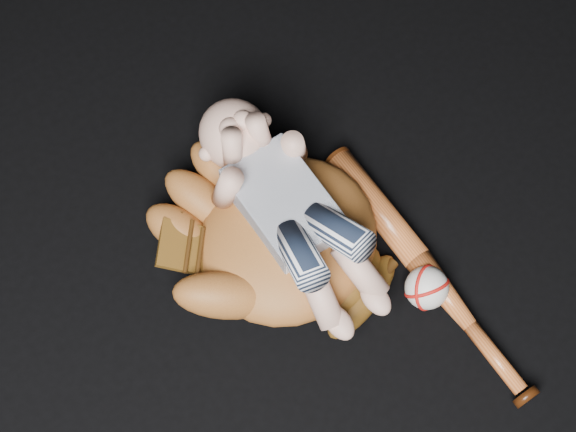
{
  "coord_description": "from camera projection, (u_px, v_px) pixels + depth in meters",
  "views": [
    {
      "loc": [
        -0.22,
        -0.26,
        1.3
      ],
      "look_at": [
        0.08,
        0.2,
        0.07
      ],
      "focal_mm": 55.0,
      "sensor_mm": 36.0,
      "label": 1
    }
  ],
  "objects": [
    {
      "name": "baseball_bat",
      "position": [
        428.0,
        273.0,
        1.36
      ],
      "size": [
        0.06,
        0.49,
        0.05
      ],
      "primitive_type": null,
      "rotation": [
        0.0,
        0.0,
        0.02
      ],
      "color": "#AC5021",
      "rests_on": "ground"
    },
    {
      "name": "baseball_glove",
      "position": [
        288.0,
        235.0,
        1.34
      ],
      "size": [
        0.48,
        0.51,
        0.13
      ],
      "primitive_type": null,
      "rotation": [
        0.0,
        0.0,
        0.35
      ],
      "color": "brown",
      "rests_on": "ground"
    },
    {
      "name": "newborn_baby",
      "position": [
        296.0,
        215.0,
        1.28
      ],
      "size": [
        0.19,
        0.41,
        0.16
      ],
      "primitive_type": null,
      "rotation": [
        0.0,
        0.0,
        0.02
      ],
      "color": "#D39E88",
      "rests_on": "baseball_glove"
    },
    {
      "name": "baseball",
      "position": [
        427.0,
        288.0,
        1.34
      ],
      "size": [
        0.08,
        0.08,
        0.07
      ],
      "primitive_type": "sphere",
      "rotation": [
        0.0,
        0.0,
        0.19
      ],
      "color": "silver",
      "rests_on": "ground"
    }
  ]
}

